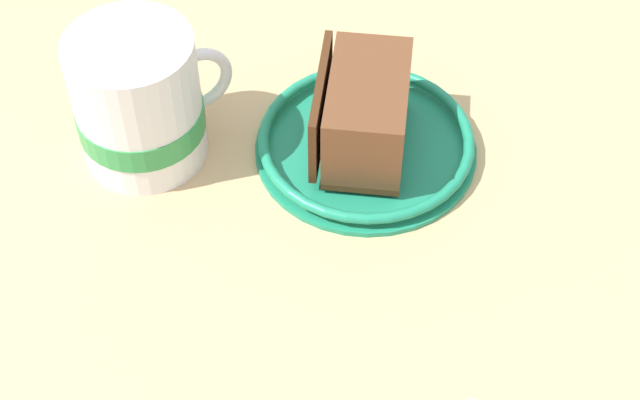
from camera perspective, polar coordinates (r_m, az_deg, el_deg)
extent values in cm
cube|color=tan|center=(74.16, 1.85, -0.95)|extent=(159.89, 159.89, 2.90)
cylinder|color=#1E8C66|center=(76.42, 2.46, 3.16)|extent=(17.35, 17.35, 0.90)
torus|color=#1E8C66|center=(75.78, 2.48, 3.62)|extent=(16.83, 16.83, 0.86)
cube|color=#472814|center=(75.87, 2.48, 3.55)|extent=(10.92, 6.81, 0.60)
cube|color=brown|center=(73.54, 2.56, 5.32)|extent=(10.92, 6.81, 5.95)
cube|color=#472814|center=(73.75, 0.05, 5.53)|extent=(10.44, 1.55, 5.95)
cylinder|color=white|center=(74.01, -10.62, 5.79)|extent=(9.50, 9.50, 10.99)
cylinder|color=green|center=(75.20, -10.43, 4.84)|extent=(9.69, 9.69, 2.15)
cylinder|color=#47230F|center=(71.86, -10.98, 7.63)|extent=(8.36, 8.36, 0.40)
torus|color=white|center=(74.89, -7.20, 6.97)|extent=(4.32, 5.05, 5.75)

